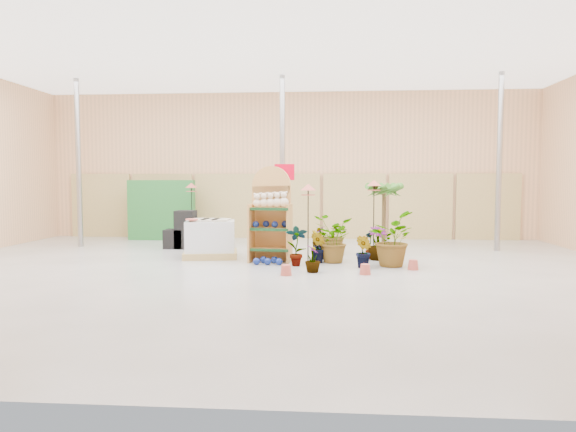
% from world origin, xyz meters
% --- Properties ---
extents(room, '(15.20, 12.10, 4.70)m').
position_xyz_m(room, '(0.00, 0.91, 2.21)').
color(room, gray).
rests_on(room, ground).
extents(display_shelf, '(0.95, 0.68, 2.12)m').
position_xyz_m(display_shelf, '(-0.07, 1.42, 0.97)').
color(display_shelf, '#B88345').
rests_on(display_shelf, ground).
extents(teddy_bears, '(0.79, 0.22, 0.34)m').
position_xyz_m(teddy_bears, '(-0.04, 1.32, 1.34)').
color(teddy_bears, beige).
rests_on(teddy_bears, display_shelf).
extents(gazing_balls_shelf, '(0.78, 0.27, 0.15)m').
position_xyz_m(gazing_balls_shelf, '(-0.07, 1.30, 0.83)').
color(gazing_balls_shelf, navy).
rests_on(gazing_balls_shelf, display_shelf).
extents(gazing_balls_floor, '(0.63, 0.39, 0.15)m').
position_xyz_m(gazing_balls_floor, '(-0.08, 0.94, 0.07)').
color(gazing_balls_floor, navy).
rests_on(gazing_balls_floor, ground).
extents(pallet_stack, '(1.37, 1.20, 0.90)m').
position_xyz_m(pallet_stack, '(-1.53, 1.81, 0.44)').
color(pallet_stack, '#A48D53').
rests_on(pallet_stack, ground).
extents(charcoal_planters, '(0.80, 0.50, 1.00)m').
position_xyz_m(charcoal_planters, '(-2.65, 3.35, 0.42)').
color(charcoal_planters, black).
rests_on(charcoal_planters, ground).
extents(trellis_stock, '(2.00, 0.30, 1.80)m').
position_xyz_m(trellis_stock, '(-3.80, 5.20, 0.90)').
color(trellis_stock, '#22692C').
rests_on(trellis_stock, ground).
extents(offer_sign, '(0.50, 0.08, 2.20)m').
position_xyz_m(offer_sign, '(0.10, 2.98, 1.57)').
color(offer_sign, gray).
rests_on(offer_sign, ground).
extents(bird_table_front, '(0.34, 0.34, 1.72)m').
position_xyz_m(bird_table_front, '(0.76, 1.26, 1.59)').
color(bird_table_front, black).
rests_on(bird_table_front, ground).
extents(bird_table_right, '(0.34, 0.34, 1.81)m').
position_xyz_m(bird_table_right, '(2.26, 2.24, 1.67)').
color(bird_table_right, black).
rests_on(bird_table_right, ground).
extents(bird_table_back, '(0.34, 0.34, 1.72)m').
position_xyz_m(bird_table_back, '(-2.66, 4.38, 1.60)').
color(bird_table_back, black).
rests_on(bird_table_back, ground).
extents(palm, '(0.70, 0.70, 1.84)m').
position_xyz_m(palm, '(2.54, 2.63, 1.57)').
color(palm, '#4E3B20').
rests_on(palm, ground).
extents(potted_plant_0, '(0.47, 0.33, 0.86)m').
position_xyz_m(potted_plant_0, '(0.54, 0.78, 0.43)').
color(potted_plant_0, '#31681E').
rests_on(potted_plant_0, ground).
extents(potted_plant_1, '(0.45, 0.48, 0.69)m').
position_xyz_m(potted_plant_1, '(0.99, 1.19, 0.34)').
color(potted_plant_1, '#31681E').
rests_on(potted_plant_1, ground).
extents(potted_plant_2, '(0.98, 1.05, 0.97)m').
position_xyz_m(potted_plant_2, '(1.30, 1.34, 0.48)').
color(potted_plant_2, '#31681E').
rests_on(potted_plant_2, ground).
extents(potted_plant_3, '(0.50, 0.50, 0.76)m').
position_xyz_m(potted_plant_3, '(2.30, 1.72, 0.38)').
color(potted_plant_3, '#31681E').
rests_on(potted_plant_3, ground).
extents(potted_plant_4, '(0.44, 0.44, 0.70)m').
position_xyz_m(potted_plant_4, '(2.17, 1.91, 0.35)').
color(potted_plant_4, '#31681E').
rests_on(potted_plant_4, ground).
extents(potted_plant_5, '(0.47, 0.46, 0.67)m').
position_xyz_m(potted_plant_5, '(0.99, 1.78, 0.33)').
color(potted_plant_5, '#31681E').
rests_on(potted_plant_5, ground).
extents(potted_plant_6, '(1.10, 1.07, 0.93)m').
position_xyz_m(potted_plant_6, '(1.29, 2.65, 0.47)').
color(potted_plant_6, '#31681E').
rests_on(potted_plant_6, ground).
extents(potted_plant_7, '(0.33, 0.33, 0.53)m').
position_xyz_m(potted_plant_7, '(0.89, 0.06, 0.27)').
color(potted_plant_7, '#31681E').
rests_on(potted_plant_7, ground).
extents(potted_plant_9, '(0.44, 0.47, 0.68)m').
position_xyz_m(potted_plant_9, '(1.93, 0.61, 0.34)').
color(potted_plant_9, '#31681E').
rests_on(potted_plant_9, ground).
extents(potted_plant_10, '(0.96, 1.09, 1.15)m').
position_xyz_m(potted_plant_10, '(2.49, 0.93, 0.57)').
color(potted_plant_10, '#31681E').
rests_on(potted_plant_10, ground).
extents(potted_plant_11, '(0.39, 0.39, 0.68)m').
position_xyz_m(potted_plant_11, '(1.00, 2.75, 0.34)').
color(potted_plant_11, '#31681E').
rests_on(potted_plant_11, ground).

